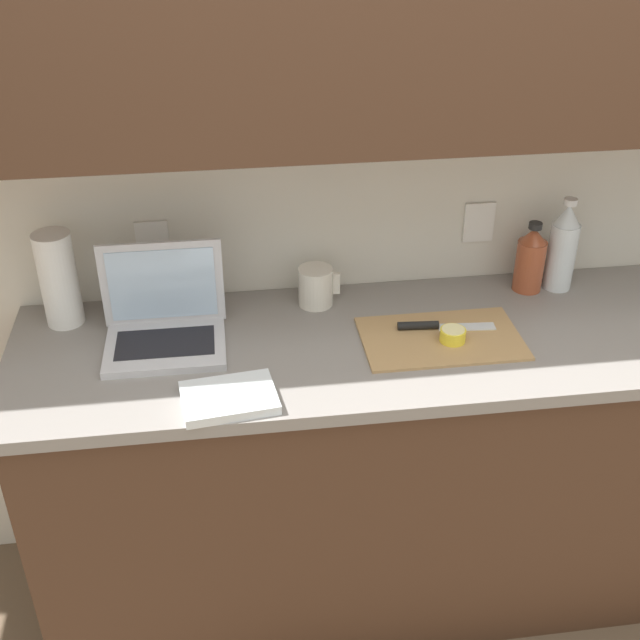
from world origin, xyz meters
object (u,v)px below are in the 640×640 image
(bottle_green_soda, at_px, (563,248))
(paper_towel_roll, at_px, (59,279))
(measuring_cup, at_px, (316,286))
(laptop, at_px, (164,321))
(knife, at_px, (430,326))
(cutting_board, at_px, (441,338))
(bottle_oil_tall, at_px, (530,260))
(lemon_half_cut, at_px, (453,335))

(bottle_green_soda, distance_m, paper_towel_roll, 1.41)
(measuring_cup, bearing_deg, laptop, -162.02)
(bottle_green_soda, height_order, measuring_cup, bottle_green_soda)
(laptop, distance_m, paper_towel_roll, 0.31)
(knife, height_order, measuring_cup, measuring_cup)
(cutting_board, bearing_deg, bottle_green_soda, 29.71)
(cutting_board, xyz_separation_m, bottle_oil_tall, (0.32, 0.24, 0.09))
(bottle_green_soda, bearing_deg, laptop, -173.06)
(laptop, bearing_deg, paper_towel_roll, 154.75)
(paper_towel_roll, bearing_deg, lemon_half_cut, -13.76)
(cutting_board, height_order, paper_towel_roll, paper_towel_roll)
(knife, distance_m, paper_towel_roll, 1.00)
(laptop, bearing_deg, bottle_oil_tall, 7.90)
(knife, xyz_separation_m, lemon_half_cut, (0.04, -0.07, 0.01))
(bottle_oil_tall, bearing_deg, cutting_board, -143.72)
(bottle_green_soda, xyz_separation_m, bottle_oil_tall, (-0.09, -0.00, -0.03))
(paper_towel_roll, bearing_deg, cutting_board, -12.96)
(bottle_green_soda, bearing_deg, cutting_board, -150.29)
(bottle_oil_tall, bearing_deg, bottle_green_soda, 0.00)
(knife, height_order, paper_towel_roll, paper_towel_roll)
(laptop, xyz_separation_m, measuring_cup, (0.42, 0.14, -0.00))
(measuring_cup, bearing_deg, knife, -33.37)
(bottle_green_soda, bearing_deg, paper_towel_roll, -179.73)
(lemon_half_cut, xyz_separation_m, measuring_cup, (-0.33, 0.25, 0.03))
(laptop, distance_m, knife, 0.70)
(laptop, distance_m, cutting_board, 0.73)
(lemon_half_cut, bearing_deg, bottle_green_soda, 33.37)
(lemon_half_cut, height_order, bottle_oil_tall, bottle_oil_tall)
(laptop, relative_size, cutting_board, 0.76)
(knife, height_order, lemon_half_cut, lemon_half_cut)
(cutting_board, bearing_deg, knife, 113.33)
(laptop, bearing_deg, cutting_board, -7.36)
(cutting_board, distance_m, measuring_cup, 0.39)
(laptop, bearing_deg, bottle_green_soda, 7.29)
(bottle_oil_tall, bearing_deg, measuring_cup, -179.76)
(bottle_oil_tall, xyz_separation_m, paper_towel_roll, (-1.32, -0.01, 0.04))
(laptop, height_order, bottle_oil_tall, laptop)
(cutting_board, xyz_separation_m, paper_towel_roll, (-0.99, 0.23, 0.13))
(laptop, height_order, bottle_green_soda, bottle_green_soda)
(knife, relative_size, lemon_half_cut, 3.92)
(knife, distance_m, lemon_half_cut, 0.08)
(cutting_board, height_order, bottle_green_soda, bottle_green_soda)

